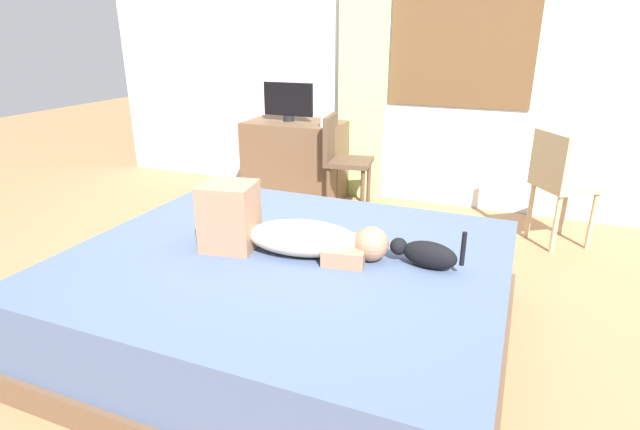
# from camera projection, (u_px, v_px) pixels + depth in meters

# --- Properties ---
(ground_plane) EXTENTS (16.00, 16.00, 0.00)m
(ground_plane) POSITION_uv_depth(u_px,v_px,m) (290.00, 330.00, 2.74)
(ground_plane) COLOR olive
(back_wall_with_window) EXTENTS (6.40, 0.14, 2.90)m
(back_wall_with_window) POSITION_uv_depth(u_px,v_px,m) (411.00, 40.00, 4.41)
(back_wall_with_window) COLOR silver
(back_wall_with_window) RESTS_ON ground
(bed) EXTENTS (2.18, 1.88, 0.49)m
(bed) POSITION_uv_depth(u_px,v_px,m) (288.00, 297.00, 2.60)
(bed) COLOR brown
(bed) RESTS_ON ground
(person_lying) EXTENTS (0.94, 0.40, 0.34)m
(person_lying) POSITION_uv_depth(u_px,v_px,m) (284.00, 231.00, 2.49)
(person_lying) COLOR #CCB299
(person_lying) RESTS_ON bed
(cat) EXTENTS (0.36, 0.14, 0.21)m
(cat) POSITION_uv_depth(u_px,v_px,m) (426.00, 254.00, 2.35)
(cat) COLOR black
(cat) RESTS_ON bed
(desk) EXTENTS (0.90, 0.56, 0.74)m
(desk) POSITION_uv_depth(u_px,v_px,m) (296.00, 160.00, 4.79)
(desk) COLOR brown
(desk) RESTS_ON ground
(tv_monitor) EXTENTS (0.48, 0.10, 0.35)m
(tv_monitor) POSITION_uv_depth(u_px,v_px,m) (288.00, 101.00, 4.62)
(tv_monitor) COLOR black
(tv_monitor) RESTS_ON desk
(cup) EXTENTS (0.07, 0.07, 0.10)m
(cup) POSITION_uv_depth(u_px,v_px,m) (324.00, 121.00, 4.39)
(cup) COLOR white
(cup) RESTS_ON desk
(chair_by_desk) EXTENTS (0.42, 0.42, 0.86)m
(chair_by_desk) POSITION_uv_depth(u_px,v_px,m) (341.00, 156.00, 4.36)
(chair_by_desk) COLOR #4C3828
(chair_by_desk) RESTS_ON ground
(chair_spare) EXTENTS (0.53, 0.53, 0.86)m
(chair_spare) POSITION_uv_depth(u_px,v_px,m) (558.00, 180.00, 3.68)
(chair_spare) COLOR tan
(chair_spare) RESTS_ON ground
(curtain_left) EXTENTS (0.44, 0.06, 2.61)m
(curtain_left) POSITION_uv_depth(u_px,v_px,m) (363.00, 58.00, 4.51)
(curtain_left) COLOR #ADCC75
(curtain_left) RESTS_ON ground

